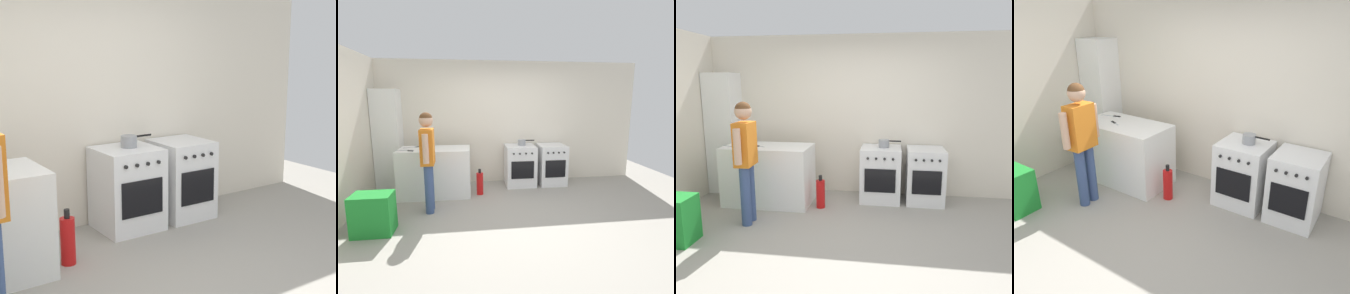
{
  "view_description": "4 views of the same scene",
  "coord_description": "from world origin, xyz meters",
  "views": [
    {
      "loc": [
        -2.16,
        -2.86,
        1.93
      ],
      "look_at": [
        0.25,
        0.68,
        1.03
      ],
      "focal_mm": 55.0,
      "sensor_mm": 36.0,
      "label": 1
    },
    {
      "loc": [
        -0.66,
        -3.74,
        1.81
      ],
      "look_at": [
        -0.07,
        0.66,
        1.0
      ],
      "focal_mm": 28.0,
      "sensor_mm": 36.0,
      "label": 2
    },
    {
      "loc": [
        0.51,
        -3.45,
        1.85
      ],
      "look_at": [
        -0.14,
        0.89,
        0.98
      ],
      "focal_mm": 35.0,
      "sensor_mm": 36.0,
      "label": 3
    },
    {
      "loc": [
        1.82,
        -2.04,
        2.37
      ],
      "look_at": [
        -0.05,
        0.75,
        0.99
      ],
      "focal_mm": 35.0,
      "sensor_mm": 36.0,
      "label": 4
    }
  ],
  "objects": [
    {
      "name": "ground_plane",
      "position": [
        0.0,
        0.0,
        0.0
      ],
      "size": [
        8.0,
        8.0,
        0.0
      ],
      "primitive_type": "plane",
      "color": "gray"
    },
    {
      "name": "back_wall",
      "position": [
        0.0,
        1.95,
        1.3
      ],
      "size": [
        6.0,
        0.1,
        2.6
      ],
      "primitive_type": "cube",
      "color": "silver",
      "rests_on": "ground"
    },
    {
      "name": "counter_unit",
      "position": [
        -1.35,
        1.2,
        0.45
      ],
      "size": [
        1.3,
        0.7,
        0.9
      ],
      "primitive_type": "cube",
      "color": "white",
      "rests_on": "ground"
    },
    {
      "name": "oven_left",
      "position": [
        0.35,
        1.58,
        0.43
      ],
      "size": [
        0.62,
        0.62,
        0.85
      ],
      "color": "white",
      "rests_on": "ground"
    },
    {
      "name": "oven_right",
      "position": [
        1.03,
        1.58,
        0.43
      ],
      "size": [
        0.56,
        0.62,
        0.85
      ],
      "color": "white",
      "rests_on": "ground"
    },
    {
      "name": "pot",
      "position": [
        0.39,
        1.6,
        0.91
      ],
      "size": [
        0.35,
        0.17,
        0.12
      ],
      "color": "gray",
      "rests_on": "oven_left"
    },
    {
      "name": "knife_carving",
      "position": [
        -1.77,
        1.36,
        0.9
      ],
      "size": [
        0.33,
        0.12,
        0.01
      ],
      "color": "silver",
      "rests_on": "counter_unit"
    },
    {
      "name": "knife_bread",
      "position": [
        -1.84,
        1.04,
        0.9
      ],
      "size": [
        0.34,
        0.16,
        0.01
      ],
      "color": "silver",
      "rests_on": "counter_unit"
    },
    {
      "name": "knife_paring",
      "position": [
        -1.48,
        1.13,
        0.91
      ],
      "size": [
        0.21,
        0.1,
        0.01
      ],
      "color": "silver",
      "rests_on": "counter_unit"
    },
    {
      "name": "person",
      "position": [
        -1.35,
        0.44,
        0.96
      ],
      "size": [
        0.22,
        0.57,
        1.61
      ],
      "color": "#384C7A",
      "rests_on": "ground"
    },
    {
      "name": "fire_extinguisher",
      "position": [
        -0.52,
        1.1,
        0.22
      ],
      "size": [
        0.13,
        0.13,
        0.5
      ],
      "color": "red",
      "rests_on": "ground"
    },
    {
      "name": "larder_cabinet",
      "position": [
        -2.3,
        1.68,
        1.0
      ],
      "size": [
        0.48,
        0.44,
        2.0
      ],
      "primitive_type": "cube",
      "color": "white",
      "rests_on": "ground"
    }
  ]
}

